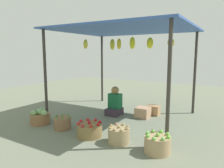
% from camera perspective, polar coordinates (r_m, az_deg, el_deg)
% --- Properties ---
extents(ground_plane, '(14.00, 14.00, 0.00)m').
position_cam_1_polar(ground_plane, '(5.74, 3.21, -8.64)').
color(ground_plane, slate).
extents(market_stall_structure, '(3.35, 2.83, 2.28)m').
position_cam_1_polar(market_stall_structure, '(5.52, 3.49, 13.02)').
color(market_stall_structure, '#38332D').
rests_on(market_stall_structure, ground).
extents(vendor_person, '(0.36, 0.44, 0.78)m').
position_cam_1_polar(vendor_person, '(5.81, 0.73, -5.37)').
color(vendor_person, '#392E3B').
rests_on(vendor_person, ground).
extents(basket_cabbages, '(0.46, 0.46, 0.37)m').
position_cam_1_polar(basket_cabbages, '(5.39, -18.73, -8.50)').
color(basket_cabbages, olive).
rests_on(basket_cabbages, ground).
extents(basket_green_chilies, '(0.37, 0.37, 0.30)m').
position_cam_1_polar(basket_green_chilies, '(4.91, -13.16, -10.16)').
color(basket_green_chilies, brown).
rests_on(basket_green_chilies, ground).
extents(basket_red_apples, '(0.52, 0.52, 0.32)m').
position_cam_1_polar(basket_red_apples, '(4.42, -6.11, -12.10)').
color(basket_red_apples, olive).
rests_on(basket_red_apples, ground).
extents(basket_potatoes, '(0.41, 0.41, 0.34)m').
position_cam_1_polar(basket_potatoes, '(4.09, 1.85, -13.55)').
color(basket_potatoes, '#9C885E').
rests_on(basket_potatoes, ground).
extents(basket_green_apples, '(0.44, 0.44, 0.35)m').
position_cam_1_polar(basket_green_apples, '(3.79, 12.11, -15.48)').
color(basket_green_apples, tan).
rests_on(basket_green_apples, ground).
extents(wooden_crate_near_vendor, '(0.33, 0.25, 0.26)m').
position_cam_1_polar(wooden_crate_near_vendor, '(5.94, 11.04, -6.90)').
color(wooden_crate_near_vendor, tan).
rests_on(wooden_crate_near_vendor, ground).
extents(wooden_crate_stacked_rear, '(0.34, 0.35, 0.27)m').
position_cam_1_polar(wooden_crate_stacked_rear, '(5.67, 8.28, -7.54)').
color(wooden_crate_stacked_rear, tan).
rests_on(wooden_crate_stacked_rear, ground).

